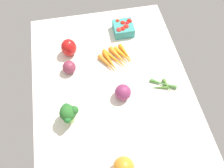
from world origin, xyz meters
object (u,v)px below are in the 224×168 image
Objects in this scene: berry_basket at (123,28)px; broccoli_head at (68,113)px; bell_pepper_red at (69,47)px; red_onion_center at (123,92)px; okra_pile at (163,85)px; red_onion_near_basket at (69,67)px; bell_pepper_orange at (124,167)px; carrot_bunch at (117,58)px.

broccoli_head is at bearing -36.00° from berry_basket.
red_onion_center is at bearing 35.47° from bell_pepper_red.
broccoli_head reaches higher than okra_pile.
bell_pepper_red is 37.98cm from broccoli_head.
broccoli_head reaches higher than red_onion_near_basket.
broccoli_head reaches higher than berry_basket.
broccoli_head is at bearing -5.45° from bell_pepper_red.
red_onion_near_basket is 0.68× the size of bell_pepper_orange.
red_onion_center reaches higher than okra_pile.
bell_pepper_red is at bearing -72.63° from berry_basket.
red_onion_near_basket is 46.85cm from okra_pile.
broccoli_head reaches higher than bell_pepper_red.
bell_pepper_orange is at bearing -12.28° from berry_basket.
bell_pepper_orange is (73.26, -15.95, 1.74)cm from berry_basket.
okra_pile is at bearing 141.87° from bell_pepper_orange.
bell_pepper_red is 0.98× the size of bell_pepper_orange.
carrot_bunch is (9.00, 23.28, -3.47)cm from bell_pepper_red.
red_onion_center is 0.59× the size of okra_pile.
berry_basket is (-40.23, 9.04, -0.65)cm from red_onion_center.
berry_basket is at bearing 123.34° from red_onion_near_basket.
bell_pepper_red is 11.55cm from red_onion_near_basket.
berry_basket is at bearing 107.37° from bell_pepper_red.
okra_pile is (38.28, 11.51, -2.21)cm from berry_basket.
okra_pile is at bearing 101.22° from broccoli_head.
berry_basket is 1.09× the size of bell_pepper_orange.
bell_pepper_red is at bearing -111.13° from carrot_bunch.
red_onion_center is (30.58, 21.79, -0.98)cm from bell_pepper_red.
bell_pepper_orange is (33.03, -6.91, 1.09)cm from red_onion_center.
broccoli_head is at bearing -78.78° from okra_pile.
carrot_bunch is (18.64, -7.55, -1.84)cm from berry_basket.
broccoli_head is at bearing -144.47° from bell_pepper_orange.
okra_pile is (19.63, 19.06, -0.37)cm from carrot_bunch.
red_onion_near_basket is 54.65cm from bell_pepper_orange.
berry_basket is 75.00cm from bell_pepper_orange.
broccoli_head is (37.75, -3.60, 2.16)cm from bell_pepper_red.
red_onion_center reaches higher than red_onion_near_basket.
okra_pile is at bearing 95.43° from red_onion_center.
carrot_bunch is at bearing -22.04° from berry_basket.
okra_pile is (17.23, 43.50, -2.36)cm from red_onion_near_basket.
bell_pepper_red reaches higher than carrot_bunch.
bell_pepper_orange is at bearing -8.75° from carrot_bunch.
red_onion_center is 41.24cm from berry_basket.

